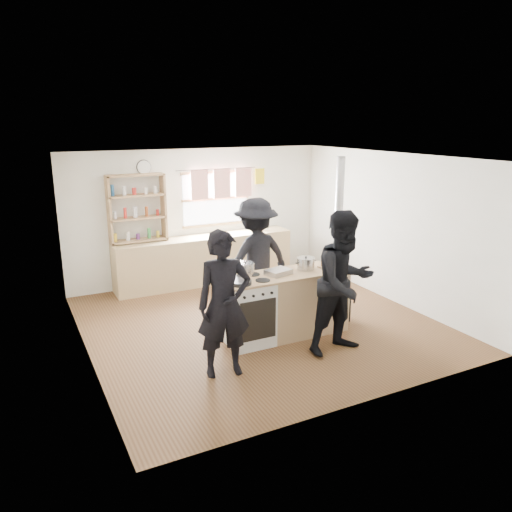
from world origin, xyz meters
name	(u,v)px	position (x,y,z in m)	size (l,w,h in m)	color
ground	(259,323)	(0.00, 0.00, -0.01)	(5.00, 5.00, 0.01)	brown
back_counter	(205,260)	(0.00, 2.22, 0.45)	(3.40, 0.55, 0.90)	tan
shelving_unit	(137,208)	(-1.20, 2.34, 1.51)	(1.00, 0.28, 1.20)	tan
thermos	(258,222)	(1.13, 2.22, 1.07)	(0.10, 0.10, 0.34)	silver
cooking_island	(285,304)	(0.14, -0.55, 0.47)	(1.97, 0.64, 0.93)	white
skillet_greens	(240,282)	(-0.63, -0.69, 0.96)	(0.35, 0.35, 0.05)	black
roast_tray	(278,272)	(0.03, -0.54, 0.97)	(0.39, 0.33, 0.07)	silver
stockpot_stove	(245,269)	(-0.40, -0.37, 1.02)	(0.25, 0.25, 0.20)	#BDBDC0
stockpot_counter	(306,263)	(0.49, -0.51, 1.02)	(0.26, 0.26, 0.20)	#B4B4B6
bread_board	(329,264)	(0.85, -0.57, 0.98)	(0.32, 0.26, 0.12)	tan
flue_heater	(336,279)	(1.10, -0.42, 0.66)	(0.35, 0.35, 2.50)	black
person_near_left	(224,304)	(-1.08, -1.20, 0.90)	(0.65, 0.43, 1.79)	black
person_near_right	(344,283)	(0.57, -1.33, 0.96)	(0.93, 0.72, 1.91)	black
person_far	(256,257)	(0.13, 0.37, 0.93)	(1.20, 0.69, 1.86)	black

